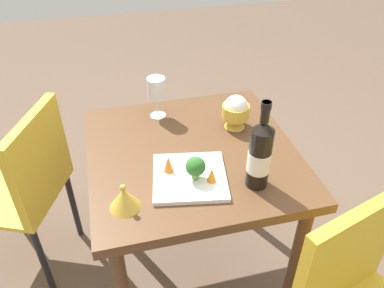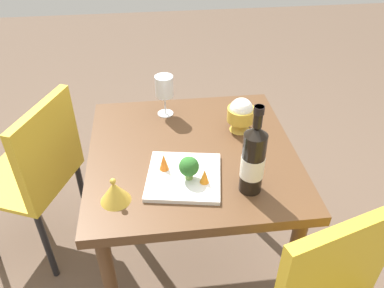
{
  "view_description": "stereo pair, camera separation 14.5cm",
  "coord_description": "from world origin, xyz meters",
  "px_view_note": "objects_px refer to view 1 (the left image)",
  "views": [
    {
      "loc": [
        -0.28,
        -1.13,
        1.64
      ],
      "look_at": [
        0.0,
        0.0,
        0.78
      ],
      "focal_mm": 36.16,
      "sensor_mm": 36.0,
      "label": 1
    },
    {
      "loc": [
        -0.14,
        -1.15,
        1.64
      ],
      "look_at": [
        0.0,
        0.0,
        0.78
      ],
      "focal_mm": 36.16,
      "sensor_mm": 36.0,
      "label": 2
    }
  ],
  "objects_px": {
    "chair_near_window": "(30,180)",
    "broccoli_floret": "(196,167)",
    "rice_bowl": "(236,111)",
    "carrot_garnish_right": "(212,175)",
    "carrot_garnish_left": "(168,164)",
    "serving_plate": "(190,177)",
    "wine_bottle": "(260,154)",
    "wine_glass": "(156,89)",
    "rice_bowl_lid": "(124,198)"
  },
  "relations": [
    {
      "from": "wine_bottle",
      "to": "broccoli_floret",
      "type": "distance_m",
      "value": 0.22
    },
    {
      "from": "rice_bowl",
      "to": "rice_bowl_lid",
      "type": "height_order",
      "value": "rice_bowl"
    },
    {
      "from": "chair_near_window",
      "to": "broccoli_floret",
      "type": "relative_size",
      "value": 9.91
    },
    {
      "from": "wine_bottle",
      "to": "serving_plate",
      "type": "relative_size",
      "value": 1.11
    },
    {
      "from": "chair_near_window",
      "to": "wine_bottle",
      "type": "xyz_separation_m",
      "value": [
        0.82,
        -0.47,
        0.34
      ]
    },
    {
      "from": "wine_glass",
      "to": "serving_plate",
      "type": "bearing_deg",
      "value": -85.16
    },
    {
      "from": "wine_bottle",
      "to": "serving_plate",
      "type": "xyz_separation_m",
      "value": [
        -0.21,
        0.08,
        -0.12
      ]
    },
    {
      "from": "carrot_garnish_right",
      "to": "chair_near_window",
      "type": "bearing_deg",
      "value": 147.04
    },
    {
      "from": "chair_near_window",
      "to": "carrot_garnish_right",
      "type": "relative_size",
      "value": 15.73
    },
    {
      "from": "serving_plate",
      "to": "carrot_garnish_right",
      "type": "xyz_separation_m",
      "value": [
        0.07,
        -0.04,
        0.04
      ]
    },
    {
      "from": "rice_bowl_lid",
      "to": "carrot_garnish_left",
      "type": "xyz_separation_m",
      "value": [
        0.16,
        0.12,
        0.01
      ]
    },
    {
      "from": "wine_bottle",
      "to": "carrot_garnish_right",
      "type": "xyz_separation_m",
      "value": [
        -0.15,
        0.03,
        -0.08
      ]
    },
    {
      "from": "rice_bowl_lid",
      "to": "carrot_garnish_right",
      "type": "xyz_separation_m",
      "value": [
        0.29,
        0.04,
        0.01
      ]
    },
    {
      "from": "wine_bottle",
      "to": "serving_plate",
      "type": "distance_m",
      "value": 0.26
    },
    {
      "from": "wine_glass",
      "to": "serving_plate",
      "type": "xyz_separation_m",
      "value": [
        0.04,
        -0.43,
        -0.12
      ]
    },
    {
      "from": "carrot_garnish_right",
      "to": "rice_bowl_lid",
      "type": "bearing_deg",
      "value": -173.19
    },
    {
      "from": "rice_bowl_lid",
      "to": "serving_plate",
      "type": "bearing_deg",
      "value": 19.26
    },
    {
      "from": "serving_plate",
      "to": "broccoli_floret",
      "type": "height_order",
      "value": "broccoli_floret"
    },
    {
      "from": "rice_bowl",
      "to": "carrot_garnish_right",
      "type": "bearing_deg",
      "value": -121.31
    },
    {
      "from": "chair_near_window",
      "to": "broccoli_floret",
      "type": "height_order",
      "value": "chair_near_window"
    },
    {
      "from": "broccoli_floret",
      "to": "carrot_garnish_left",
      "type": "distance_m",
      "value": 0.1
    },
    {
      "from": "broccoli_floret",
      "to": "chair_near_window",
      "type": "bearing_deg",
      "value": 146.65
    },
    {
      "from": "serving_plate",
      "to": "carrot_garnish_left",
      "type": "height_order",
      "value": "carrot_garnish_left"
    },
    {
      "from": "chair_near_window",
      "to": "serving_plate",
      "type": "relative_size",
      "value": 2.93
    },
    {
      "from": "broccoli_floret",
      "to": "wine_glass",
      "type": "bearing_deg",
      "value": 96.65
    },
    {
      "from": "serving_plate",
      "to": "carrot_garnish_left",
      "type": "xyz_separation_m",
      "value": [
        -0.07,
        0.04,
        0.04
      ]
    },
    {
      "from": "wine_glass",
      "to": "rice_bowl",
      "type": "height_order",
      "value": "wine_glass"
    },
    {
      "from": "chair_near_window",
      "to": "rice_bowl",
      "type": "distance_m",
      "value": 0.92
    },
    {
      "from": "rice_bowl_lid",
      "to": "carrot_garnish_right",
      "type": "distance_m",
      "value": 0.3
    },
    {
      "from": "chair_near_window",
      "to": "rice_bowl",
      "type": "xyz_separation_m",
      "value": [
        0.87,
        -0.12,
        0.29
      ]
    },
    {
      "from": "carrot_garnish_right",
      "to": "rice_bowl",
      "type": "bearing_deg",
      "value": 58.69
    },
    {
      "from": "chair_near_window",
      "to": "rice_bowl_lid",
      "type": "distance_m",
      "value": 0.66
    },
    {
      "from": "wine_glass",
      "to": "broccoli_floret",
      "type": "bearing_deg",
      "value": -83.35
    },
    {
      "from": "carrot_garnish_right",
      "to": "carrot_garnish_left",
      "type": "bearing_deg",
      "value": 146.82
    },
    {
      "from": "chair_near_window",
      "to": "rice_bowl_lid",
      "type": "height_order",
      "value": "chair_near_window"
    },
    {
      "from": "wine_glass",
      "to": "carrot_garnish_left",
      "type": "height_order",
      "value": "wine_glass"
    },
    {
      "from": "rice_bowl",
      "to": "carrot_garnish_left",
      "type": "distance_m",
      "value": 0.4
    },
    {
      "from": "chair_near_window",
      "to": "wine_glass",
      "type": "height_order",
      "value": "wine_glass"
    },
    {
      "from": "wine_glass",
      "to": "carrot_garnish_right",
      "type": "relative_size",
      "value": 3.31
    },
    {
      "from": "wine_bottle",
      "to": "carrot_garnish_right",
      "type": "bearing_deg",
      "value": 167.23
    },
    {
      "from": "wine_glass",
      "to": "carrot_garnish_left",
      "type": "relative_size",
      "value": 2.8
    },
    {
      "from": "serving_plate",
      "to": "wine_bottle",
      "type": "bearing_deg",
      "value": -20.22
    },
    {
      "from": "carrot_garnish_left",
      "to": "chair_near_window",
      "type": "bearing_deg",
      "value": 147.09
    },
    {
      "from": "chair_near_window",
      "to": "carrot_garnish_right",
      "type": "bearing_deg",
      "value": -100.34
    },
    {
      "from": "chair_near_window",
      "to": "carrot_garnish_left",
      "type": "distance_m",
      "value": 0.7
    },
    {
      "from": "rice_bowl",
      "to": "carrot_garnish_right",
      "type": "distance_m",
      "value": 0.37
    },
    {
      "from": "wine_bottle",
      "to": "carrot_garnish_left",
      "type": "height_order",
      "value": "wine_bottle"
    },
    {
      "from": "carrot_garnish_right",
      "to": "serving_plate",
      "type": "bearing_deg",
      "value": 145.3
    },
    {
      "from": "wine_glass",
      "to": "rice_bowl_lid",
      "type": "bearing_deg",
      "value": -110.93
    },
    {
      "from": "chair_near_window",
      "to": "carrot_garnish_left",
      "type": "height_order",
      "value": "chair_near_window"
    }
  ]
}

